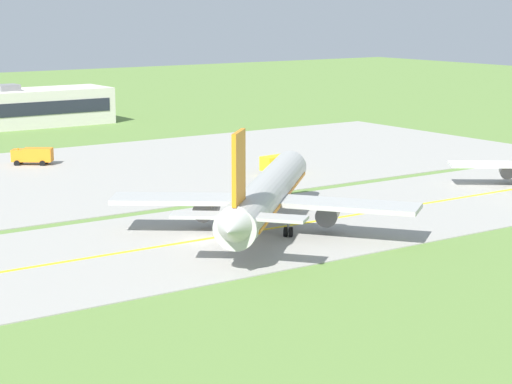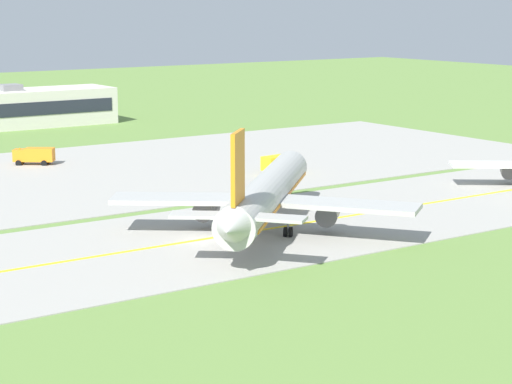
# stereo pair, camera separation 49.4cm
# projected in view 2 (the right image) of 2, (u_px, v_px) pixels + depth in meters

# --- Properties ---
(ground_plane) EXTENTS (500.00, 500.00, 0.00)m
(ground_plane) POSITION_uv_depth(u_px,v_px,m) (201.00, 241.00, 98.55)
(ground_plane) COLOR olive
(taxiway_strip) EXTENTS (240.00, 28.00, 0.10)m
(taxiway_strip) POSITION_uv_depth(u_px,v_px,m) (201.00, 240.00, 98.54)
(taxiway_strip) COLOR #9E9B93
(taxiway_strip) RESTS_ON ground
(apron_pad) EXTENTS (140.00, 52.00, 0.10)m
(apron_pad) POSITION_uv_depth(u_px,v_px,m) (108.00, 173.00, 138.02)
(apron_pad) COLOR #9E9B93
(apron_pad) RESTS_ON ground
(taxiway_centreline) EXTENTS (220.00, 0.60, 0.01)m
(taxiway_centreline) POSITION_uv_depth(u_px,v_px,m) (201.00, 240.00, 98.53)
(taxiway_centreline) COLOR yellow
(taxiway_centreline) RESTS_ON taxiway_strip
(airplane_lead) EXTENTS (31.33, 31.13, 12.70)m
(airplane_lead) POSITION_uv_depth(u_px,v_px,m) (266.00, 195.00, 101.02)
(airplane_lead) COLOR #ADADA8
(airplane_lead) RESTS_ON ground
(service_truck_baggage) EXTENTS (6.06, 5.19, 2.60)m
(service_truck_baggage) POSITION_uv_depth(u_px,v_px,m) (34.00, 155.00, 144.41)
(service_truck_baggage) COLOR orange
(service_truck_baggage) RESTS_ON ground
(service_truck_fuel) EXTENTS (6.19, 2.87, 2.60)m
(service_truck_fuel) POSITION_uv_depth(u_px,v_px,m) (281.00, 163.00, 137.45)
(service_truck_fuel) COLOR yellow
(service_truck_fuel) RESTS_ON ground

